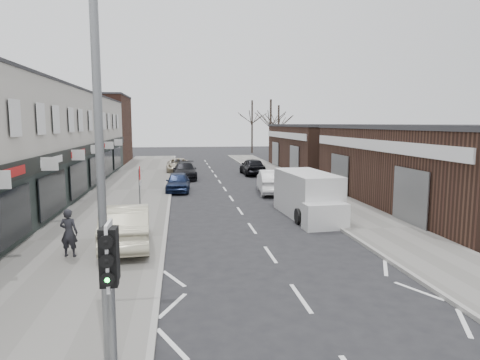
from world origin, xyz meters
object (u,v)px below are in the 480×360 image
object	(u,v)px
warning_sign	(140,178)
parked_car_right_b	(252,166)
parked_car_left_c	(178,165)
traffic_light	(110,271)
parked_car_left_a	(178,182)
parked_car_right_a	(272,181)
white_van	(308,196)
street_lamp	(109,133)
pedestrian	(69,233)
sedan_on_pavement	(126,225)
parked_car_left_b	(185,171)

from	to	relation	value
warning_sign	parked_car_right_b	xyz separation A→B (m)	(8.66, 18.41, -1.41)
warning_sign	parked_car_left_c	world-z (taller)	warning_sign
traffic_light	parked_car_left_a	distance (m)	23.41
parked_car_right_a	white_van	bearing A→B (deg)	97.74
parked_car_right_b	street_lamp	bearing A→B (deg)	73.98
pedestrian	parked_car_right_a	world-z (taller)	pedestrian
sedan_on_pavement	parked_car_left_c	size ratio (longest dim) A/B	1.02
white_van	sedan_on_pavement	bearing A→B (deg)	-156.01
sedan_on_pavement	parked_car_left_a	bearing A→B (deg)	-102.28
street_lamp	warning_sign	world-z (taller)	street_lamp
street_lamp	sedan_on_pavement	size ratio (longest dim) A/B	1.62
parked_car_left_b	parked_car_right_a	world-z (taller)	parked_car_right_a
traffic_light	parked_car_left_c	size ratio (longest dim) A/B	0.64
sedan_on_pavement	street_lamp	bearing A→B (deg)	91.17
street_lamp	traffic_light	bearing A→B (deg)	-84.12
sedan_on_pavement	parked_car_right_a	distance (m)	14.79
parked_car_left_b	parked_car_right_a	size ratio (longest dim) A/B	0.99
parked_car_left_b	parked_car_right_b	distance (m)	6.68
parked_car_left_b	parked_car_right_a	bearing A→B (deg)	-56.14
parked_car_right_b	traffic_light	bearing A→B (deg)	74.70
white_van	parked_car_left_c	xyz separation A→B (m)	(-6.68, 21.72, -0.41)
parked_car_left_a	parked_car_left_b	xyz separation A→B (m)	(0.57, 6.98, 0.04)
street_lamp	parked_car_left_c	world-z (taller)	street_lamp
pedestrian	parked_car_left_a	xyz separation A→B (m)	(3.76, 14.90, -0.30)
sedan_on_pavement	parked_car_right_b	bearing A→B (deg)	-115.41
parked_car_left_c	parked_car_right_b	distance (m)	7.68
white_van	pedestrian	world-z (taller)	white_van
parked_car_left_b	parked_car_left_c	xyz separation A→B (m)	(-0.57, 5.50, -0.04)
white_van	pedestrian	xyz separation A→B (m)	(-10.43, -5.66, -0.10)
pedestrian	white_van	bearing A→B (deg)	-140.16
street_lamp	parked_car_right_a	world-z (taller)	street_lamp
parked_car_left_a	parked_car_right_b	size ratio (longest dim) A/B	0.86
street_lamp	parked_car_right_b	xyz separation A→B (m)	(8.03, 31.21, -3.83)
street_lamp	parked_car_right_b	bearing A→B (deg)	75.58
white_van	parked_car_left_c	bearing A→B (deg)	103.17
warning_sign	white_van	bearing A→B (deg)	0.44
street_lamp	parked_car_right_a	xyz separation A→B (m)	(7.56, 20.51, -3.80)
traffic_light	parked_car_left_c	xyz separation A→B (m)	(1.00, 35.80, -1.74)
white_van	parked_car_right_a	distance (m)	7.65
sedan_on_pavement	parked_car_right_b	xyz separation A→B (m)	(8.83, 22.90, -0.14)
white_van	parked_car_left_c	world-z (taller)	white_van
warning_sign	parked_car_left_a	bearing A→B (deg)	79.30
traffic_light	parked_car_left_b	distance (m)	30.39
pedestrian	parked_car_left_c	size ratio (longest dim) A/B	0.35
white_van	sedan_on_pavement	distance (m)	9.74
warning_sign	white_van	xyz separation A→B (m)	(8.44, 0.06, -1.12)
pedestrian	parked_car_right_b	size ratio (longest dim) A/B	0.37
street_lamp	warning_sign	size ratio (longest dim) A/B	2.96
traffic_light	white_van	distance (m)	16.09
parked_car_left_a	parked_car_left_c	distance (m)	12.47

